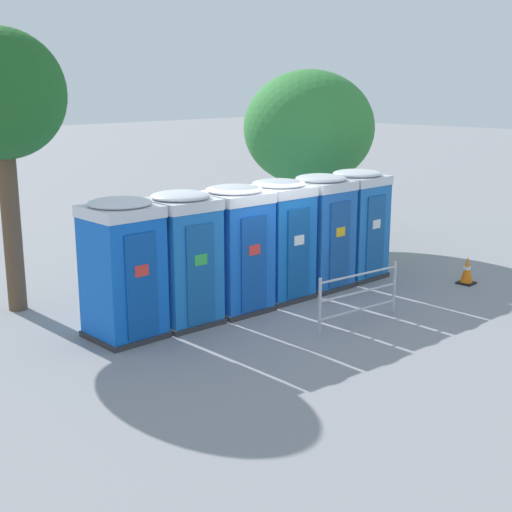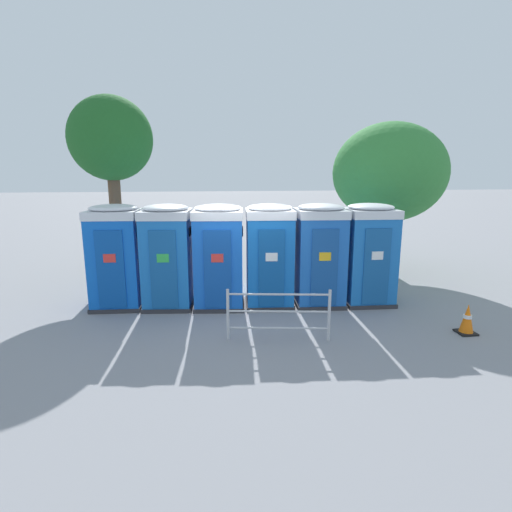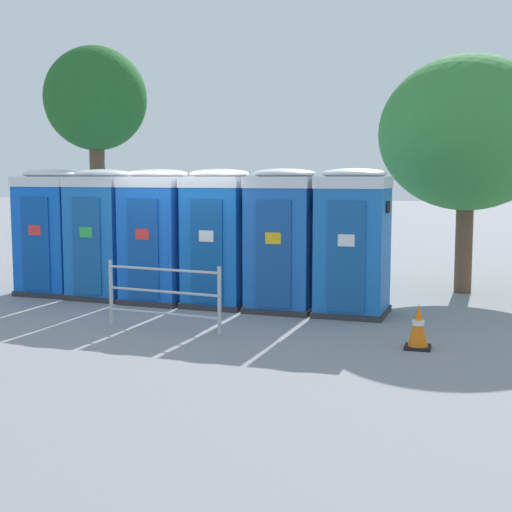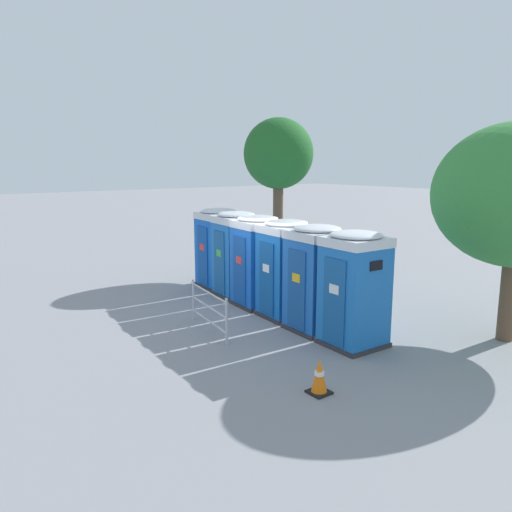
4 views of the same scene
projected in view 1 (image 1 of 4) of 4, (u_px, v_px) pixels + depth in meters
ground_plane at (260, 304)px, 14.80m from camera, size 120.00×120.00×0.00m
portapotty_0 at (123, 268)px, 12.59m from camera, size 1.27×1.26×2.54m
portapotty_1 at (182, 258)px, 13.36m from camera, size 1.29×1.31×2.54m
portapotty_2 at (235, 248)px, 14.13m from camera, size 1.32×1.31×2.54m
portapotty_3 at (279, 239)px, 14.97m from camera, size 1.26×1.29×2.54m
portapotty_4 at (320, 231)px, 15.77m from camera, size 1.28×1.27×2.54m
portapotty_5 at (356, 223)px, 16.61m from camera, size 1.26×1.25×2.54m
street_tree_0 at (309, 129)px, 19.46m from camera, size 3.58×3.58×4.84m
street_tree_1 at (1, 98)px, 13.47m from camera, size 2.46×2.46×5.51m
traffic_cone at (467, 271)px, 16.23m from camera, size 0.36×0.36×0.64m
event_barrier at (359, 294)px, 13.53m from camera, size 2.04×0.37×1.05m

